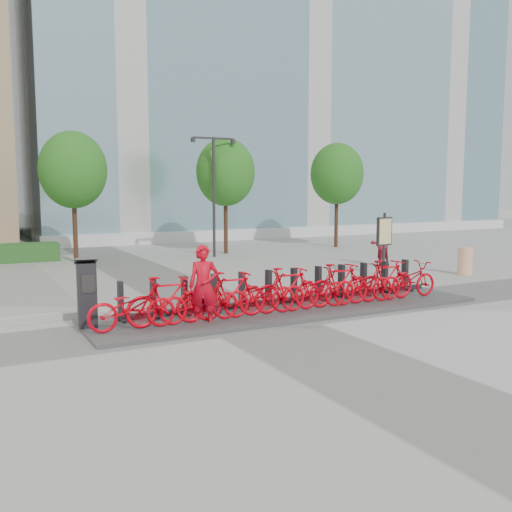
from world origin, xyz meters
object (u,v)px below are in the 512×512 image
construction_barrel (465,261)px  map_sign (384,234)px  bike_0 (132,307)px  kiosk (87,294)px  worker_red (204,286)px  pedestrian (380,244)px

construction_barrel → map_sign: size_ratio=0.45×
bike_0 → construction_barrel: bearing=-78.2°
kiosk → worker_red: worker_red is taller
construction_barrel → map_sign: bearing=154.2°
worker_red → construction_barrel: (10.54, 2.63, -0.39)m
kiosk → worker_red: size_ratio=0.84×
worker_red → bike_0: bearing=-159.9°
bike_0 → map_sign: size_ratio=0.85×
pedestrian → bike_0: bearing=31.4°
pedestrian → map_sign: bearing=57.6°
worker_red → pedestrian: 11.06m
worker_red → construction_barrel: bearing=38.4°
kiosk → construction_barrel: bearing=13.9°
worker_red → pedestrian: worker_red is taller
kiosk → worker_red: (2.23, -0.74, 0.09)m
kiosk → pedestrian: bearing=28.5°
kiosk → worker_red: 2.36m
bike_0 → worker_red: worker_red is taller
map_sign → worker_red: bearing=-165.1°
construction_barrel → map_sign: map_sign is taller
bike_0 → pedestrian: pedestrian is taller
map_sign → bike_0: bearing=-169.3°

